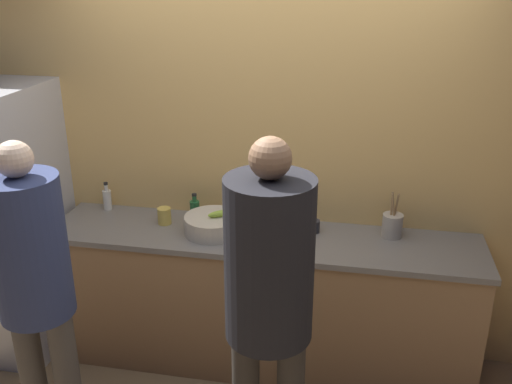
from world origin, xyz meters
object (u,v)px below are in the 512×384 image
Objects in this scene: person_center at (269,289)px; bottle_green at (195,209)px; refrigerator at (3,222)px; cup_black at (314,226)px; person_left at (33,276)px; cup_yellow at (164,216)px; bottle_red at (249,215)px; utensil_crock at (392,225)px; fruit_bowl at (213,224)px; bottle_clear at (107,199)px.

person_center reaches higher than bottle_green.
person_center reaches higher than refrigerator.
person_left is at bearing -142.02° from cup_black.
refrigerator is 1.22m from bottle_green.
person_left is 16.30× the size of cup_yellow.
refrigerator is 10.35× the size of bottle_green.
bottle_red reaches higher than cup_yellow.
bottle_red is 2.36× the size of cup_black.
person_center is at bearing -0.64° from person_left.
bottle_green is at bearing 178.83° from utensil_crock.
cup_yellow is (0.33, 0.92, -0.06)m from person_left.
cup_yellow is (-0.82, 0.93, -0.13)m from person_center.
person_left reaches higher than bottle_red.
bottle_green reaches higher than fruit_bowl.
utensil_crock reaches higher than bottle_red.
refrigerator is 1.37m from fruit_bowl.
bottle_green is (-0.17, 0.17, 0.01)m from fruit_bowl.
bottle_red is at bearing 7.95° from cup_yellow.
person_center reaches higher than bottle_red.
person_center is 1.25m from cup_yellow.
refrigerator is at bearing -173.14° from cup_yellow.
fruit_bowl is at bearing -46.29° from bottle_green.
person_left is 1.08m from fruit_bowl.
person_center is at bearing -118.98° from utensil_crock.
fruit_bowl is 1.93× the size of bottle_red.
refrigerator is 16.91× the size of cup_yellow.
person_center is at bearing -96.03° from cup_black.
bottle_green is at bearing 122.06° from person_center.
person_left reaches higher than utensil_crock.
person_center is 1.66m from bottle_clear.
person_center is at bearing -73.67° from bottle_red.
cup_black is at bearing -4.07° from bottle_green.
bottle_green is 0.61m from bottle_clear.
bottle_clear is (-0.77, 0.21, 0.02)m from fruit_bowl.
cup_yellow is at bearing -18.09° from bottle_clear.
bottle_green is (0.49, 1.03, -0.05)m from person_left.
bottle_green is 0.20m from cup_yellow.
cup_yellow is 1.35× the size of cup_black.
utensil_crock is 0.86m from bottle_red.
refrigerator is 9.71× the size of bottle_red.
cup_yellow is at bearing -176.59° from cup_black.
cup_yellow is at bearing 6.86° from refrigerator.
refrigerator reaches higher than person_left.
bottle_red is at bearing 36.10° from fruit_bowl.
bottle_red is (-0.86, -0.01, -0.00)m from utensil_crock.
fruit_bowl is at bearing 119.24° from person_center.
refrigerator is 2.42m from utensil_crock.
bottle_green is at bearing 11.00° from refrigerator.
refrigerator is 9.33× the size of bottle_clear.
fruit_bowl is 1.06m from utensil_crock.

